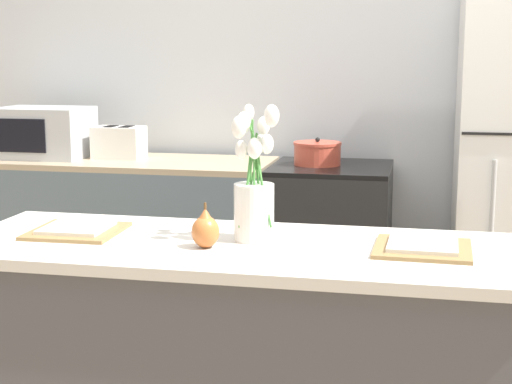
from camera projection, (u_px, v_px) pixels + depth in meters
back_wall at (323, 77)px, 4.28m from camera, size 5.20×0.08×2.70m
kitchen_island at (240, 378)px, 2.52m from camera, size 1.80×0.66×0.89m
back_counter at (118, 242)px, 4.27m from camera, size 1.68×0.60×0.92m
stove_range at (330, 254)px, 4.03m from camera, size 0.60×0.61×0.92m
flower_vase at (254, 192)px, 2.45m from camera, size 0.15×0.14×0.43m
pear_figurine at (205, 230)px, 2.38m from camera, size 0.09×0.09×0.14m
plate_setting_left at (77, 230)px, 2.58m from camera, size 0.29×0.29×0.02m
plate_setting_right at (423, 247)px, 2.35m from camera, size 0.29×0.29×0.02m
toaster at (119, 142)px, 4.22m from camera, size 0.28×0.18×0.17m
cooking_pot at (317, 153)px, 3.97m from camera, size 0.24×0.24×0.14m
microwave at (44, 132)px, 4.25m from camera, size 0.48×0.37×0.27m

